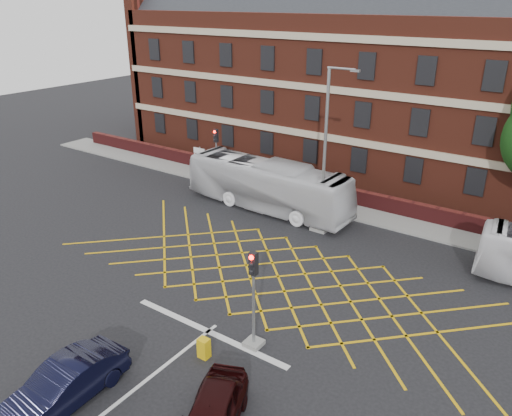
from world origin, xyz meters
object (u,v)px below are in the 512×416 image
Objects in this scene: car_navy at (65,384)px; traffic_light_near at (254,309)px; traffic_light_far at (217,163)px; direction_signs at (200,157)px; bus_left at (268,185)px; street_lamp at (324,177)px; utility_cabinet at (204,348)px; car_maroon at (212,415)px.

traffic_light_near is (3.59, 6.23, 1.00)m from car_navy.
car_navy is at bearing -64.74° from traffic_light_far.
traffic_light_far is 1.94× the size of direction_signs.
street_lamp is at bearing -99.39° from bus_left.
traffic_light_far is 19.56m from utility_cabinet.
car_navy is at bearing -165.86° from bus_left.
direction_signs is (-17.24, 19.38, 0.66)m from car_maroon.
traffic_light_near is at bearing -146.33° from bus_left.
bus_left is 2.54× the size of car_navy.
direction_signs is (-12.22, 21.28, 0.61)m from car_navy.
traffic_light_far reaches higher than car_maroon.
traffic_light_far is at bearing 76.59° from bus_left.
car_maroon is at bearing -71.75° from traffic_light_near.
bus_left is 2.76× the size of traffic_light_near.
utility_cabinet is at bearing -48.86° from direction_signs.
bus_left is 1.22× the size of street_lamp.
traffic_light_far is 10.59m from street_lamp.
traffic_light_far reaches higher than direction_signs.
traffic_light_near is at bearing -75.64° from street_lamp.
bus_left is 13.91× the size of utility_cabinet.
car_navy is 17.73m from street_lamp.
traffic_light_near is (-1.43, 4.33, 1.05)m from car_maroon.
bus_left is 18.82m from car_maroon.
car_navy is 5.49× the size of utility_cabinet.
street_lamp is (10.15, -2.51, 1.62)m from traffic_light_far.
traffic_light_near is 2.47m from utility_cabinet.
car_maroon is 1.91× the size of direction_signs.
street_lamp reaches higher than direction_signs.
car_maroon is 0.43× the size of street_lamp.
street_lamp is at bearing 97.46° from utility_cabinet.
traffic_light_far reaches higher than car_navy.
car_navy is 1.09× the size of traffic_light_far.
traffic_light_near is at bearing -43.58° from direction_signs.
traffic_light_near reaches higher than car_maroon.
traffic_light_near is at bearing 58.08° from car_navy.
street_lamp is at bearing -13.91° from traffic_light_far.
street_lamp is at bearing 82.89° from car_maroon.
direction_signs reaches higher than car_maroon.
street_lamp is 4.39× the size of direction_signs.
street_lamp is 11.40× the size of utility_cabinet.
car_maroon is 16.43m from street_lamp.
traffic_light_near reaches higher than utility_cabinet.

